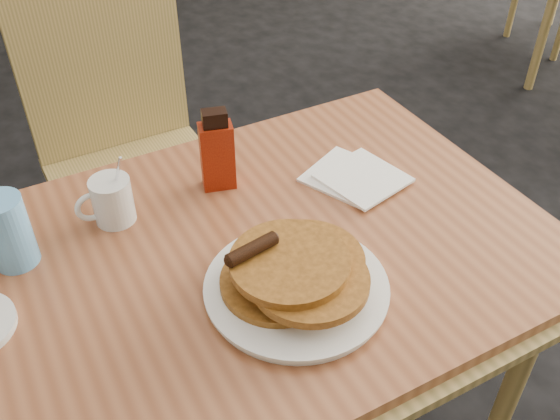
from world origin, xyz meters
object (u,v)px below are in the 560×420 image
at_px(main_table, 243,269).
at_px(pancake_plate, 296,279).
at_px(blue_tumbler, 8,232).
at_px(syrup_bottle, 217,152).
at_px(coffee_mug, 111,200).
at_px(chair_main_far, 123,132).

bearing_deg(main_table, pancake_plate, -75.10).
bearing_deg(blue_tumbler, syrup_bottle, 4.11).
bearing_deg(coffee_mug, main_table, -67.59).
bearing_deg(syrup_bottle, blue_tumbler, -160.16).
bearing_deg(pancake_plate, coffee_mug, 122.24).
xyz_separation_m(pancake_plate, blue_tumbler, (-0.38, 0.30, 0.04)).
height_order(chair_main_far, pancake_plate, chair_main_far).
relative_size(coffee_mug, syrup_bottle, 0.83).
relative_size(coffee_mug, blue_tumbler, 1.05).
distance_m(pancake_plate, syrup_bottle, 0.33).
bearing_deg(main_table, blue_tumbler, 154.47).
xyz_separation_m(chair_main_far, blue_tumbler, (-0.35, -0.58, 0.23)).
xyz_separation_m(chair_main_far, pancake_plate, (0.04, -0.87, 0.19)).
distance_m(main_table, syrup_bottle, 0.24).
height_order(coffee_mug, blue_tumbler, coffee_mug).
bearing_deg(coffee_mug, chair_main_far, 54.44).
bearing_deg(syrup_bottle, main_table, -87.78).
relative_size(pancake_plate, syrup_bottle, 1.78).
relative_size(syrup_bottle, blue_tumbler, 1.28).
distance_m(chair_main_far, syrup_bottle, 0.60).
distance_m(main_table, coffee_mug, 0.27).
distance_m(pancake_plate, coffee_mug, 0.38).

